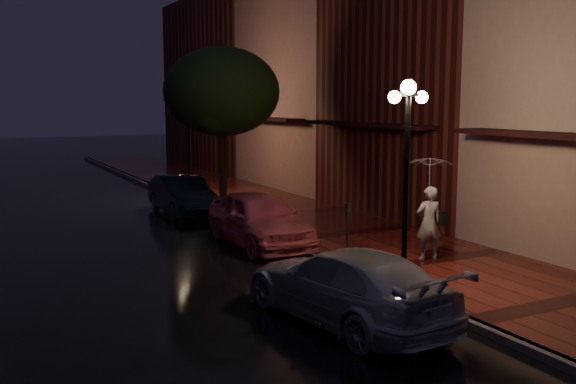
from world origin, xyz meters
TOP-DOWN VIEW (x-y plane):
  - ground at (0.00, 0.00)m, footprint 120.00×120.00m
  - sidewalk at (2.25, 0.00)m, footprint 4.50×60.00m
  - curb at (0.00, 0.00)m, footprint 0.25×60.00m
  - storefront_mid at (7.00, 2.00)m, footprint 5.00×8.00m
  - storefront_far at (7.00, 10.00)m, footprint 5.00×8.00m
  - storefront_extra at (7.00, 20.00)m, footprint 5.00×12.00m
  - streetlamp_near at (0.35, -5.00)m, footprint 0.96×0.36m
  - streetlamp_far at (0.35, 9.00)m, footprint 0.96×0.36m
  - street_tree at (0.61, 5.99)m, footprint 4.16×4.16m
  - pink_car at (-0.60, 0.29)m, footprint 1.94×4.55m
  - navy_car at (-0.91, 6.13)m, footprint 1.54×4.21m
  - silver_car at (-1.81, -6.09)m, footprint 2.46×4.88m
  - woman_with_umbrella at (2.15, -3.63)m, footprint 1.06×1.08m
  - parking_meter at (0.51, -2.52)m, footprint 0.15×0.13m

SIDE VIEW (x-z plane):
  - ground at x=0.00m, z-range 0.00..0.00m
  - sidewalk at x=2.25m, z-range 0.00..0.15m
  - curb at x=0.00m, z-range 0.00..0.15m
  - silver_car at x=-1.81m, z-range 0.00..1.36m
  - navy_car at x=-0.91m, z-range 0.00..1.38m
  - pink_car at x=-0.60m, z-range 0.00..1.53m
  - parking_meter at x=0.51m, z-range 0.30..1.67m
  - woman_with_umbrella at x=2.15m, z-range 0.56..3.11m
  - streetlamp_near at x=0.35m, z-range 0.45..4.76m
  - streetlamp_far at x=0.35m, z-range 0.45..4.76m
  - street_tree at x=0.61m, z-range 1.34..7.14m
  - storefront_far at x=7.00m, z-range 0.00..9.00m
  - storefront_extra at x=7.00m, z-range 0.00..10.00m
  - storefront_mid at x=7.00m, z-range 0.00..11.00m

